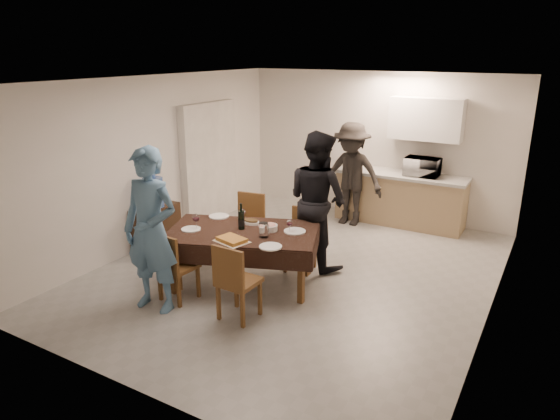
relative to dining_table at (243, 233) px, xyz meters
The scene contains 33 objects.
floor 1.08m from the dining_table, 57.32° to the left, with size 5.00×6.00×0.02m, color #9D9C98.
ceiling 2.06m from the dining_table, 57.32° to the left, with size 5.00×6.00×0.02m, color white.
wall_back 3.76m from the dining_table, 83.15° to the left, with size 5.00×0.02×2.60m, color silver.
wall_front 2.43m from the dining_table, 79.14° to the right, with size 5.00×0.02×2.60m, color silver.
wall_left 2.25m from the dining_table, 161.44° to the left, with size 0.02×6.00×2.60m, color silver.
wall_right 3.08m from the dining_table, 13.21° to the left, with size 0.02×6.00×2.60m, color silver.
stub_partition 2.76m from the dining_table, 136.28° to the left, with size 0.15×1.40×2.10m, color silver.
kitchen_base_cabinet 3.54m from the dining_table, 72.81° to the left, with size 2.20×0.60×0.86m, color #9F8A5F.
kitchen_worktop 3.53m from the dining_table, 72.81° to the left, with size 2.24×0.64×0.05m, color #A7A7A1.
upper_cabinet 3.93m from the dining_table, 69.07° to the left, with size 1.20×0.34×0.70m, color white.
dining_table is the anchor object (origin of this frame).
chair_near_left 0.96m from the dining_table, 118.34° to the right, with size 0.44×0.44×0.48m.
chair_near_right 0.96m from the dining_table, 61.75° to the right, with size 0.43×0.43×0.50m.
chair_far_left 0.81m from the dining_table, 124.27° to the left, with size 0.49×0.49×0.51m.
chair_far_right 0.82m from the dining_table, 56.01° to the left, with size 0.44×0.44×0.47m.
console 1.90m from the dining_table, 169.76° to the left, with size 0.37×0.74×0.69m, color black.
water_jug 1.88m from the dining_table, 169.76° to the left, with size 0.30×0.30×0.45m, color #4875CD.
wine_bottle 0.22m from the dining_table, 135.00° to the left, with size 0.09×0.09×0.35m, color black, non-canonical shape.
water_pitcher 0.38m from the dining_table, ahead, with size 0.12×0.12×0.18m, color white.
savoury_tart 0.40m from the dining_table, 75.26° to the right, with size 0.39×0.30×0.05m, color gold.
salad_bowl 0.36m from the dining_table, 30.96° to the left, with size 0.20×0.20×0.08m, color white.
mushroom_dish 0.29m from the dining_table, 100.12° to the left, with size 0.21×0.21×0.04m, color white.
wine_glass_a 0.62m from the dining_table, 155.56° to the right, with size 0.09×0.09×0.21m, color white, non-canonical shape.
wine_glass_b 0.62m from the dining_table, 24.44° to the left, with size 0.08×0.08×0.17m, color white, non-canonical shape.
wine_glass_c 0.38m from the dining_table, 123.69° to the left, with size 0.08×0.08×0.18m, color white, non-canonical shape.
plate_near_left 0.67m from the dining_table, 153.43° to the right, with size 0.25×0.25×0.01m, color white.
plate_near_right 0.67m from the dining_table, 26.57° to the right, with size 0.27×0.27×0.02m, color white.
plate_far_left 0.67m from the dining_table, 153.43° to the left, with size 0.28×0.28×0.02m, color white.
plate_far_right 0.67m from the dining_table, 26.57° to the left, with size 0.28×0.28×0.02m, color white.
microwave 3.66m from the dining_table, 67.65° to the left, with size 0.56×0.38×0.31m, color white.
person_near 1.22m from the dining_table, 117.65° to the right, with size 0.71×0.47×1.95m, color teal.
person_far 1.21m from the dining_table, 62.35° to the left, with size 0.94×0.73×1.93m, color black.
person_kitchen 2.94m from the dining_table, 84.44° to the left, with size 1.16×0.67×1.79m, color black.
Camera 1 is at (2.98, -5.65, 2.96)m, focal length 32.00 mm.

